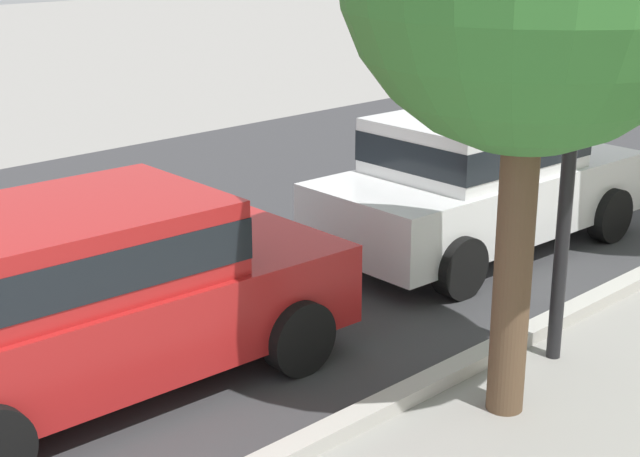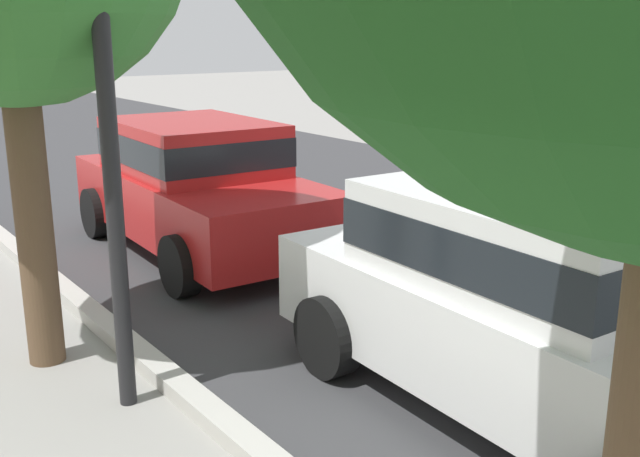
# 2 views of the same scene
# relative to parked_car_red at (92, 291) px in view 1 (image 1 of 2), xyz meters

# --- Properties ---
(street_surface) EXTENTS (60.00, 9.00, 0.01)m
(street_surface) POSITION_rel_parked_car_red_xyz_m (6.06, 2.74, -0.84)
(street_surface) COLOR #38383A
(street_surface) RESTS_ON ground
(parked_car_red) EXTENTS (4.17, 2.07, 1.56)m
(parked_car_red) POSITION_rel_parked_car_red_xyz_m (0.00, 0.00, 0.00)
(parked_car_red) COLOR #B21E1E
(parked_car_red) RESTS_ON ground
(parked_car_white) EXTENTS (4.17, 2.07, 1.56)m
(parked_car_white) POSITION_rel_parked_car_red_xyz_m (4.95, 0.00, 0.00)
(parked_car_white) COLOR silver
(parked_car_white) RESTS_ON ground
(lamp_post) EXTENTS (0.32, 0.32, 3.90)m
(lamp_post) POSITION_rel_parked_car_red_xyz_m (3.14, -2.21, 1.71)
(lamp_post) COLOR black
(lamp_post) RESTS_ON ground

